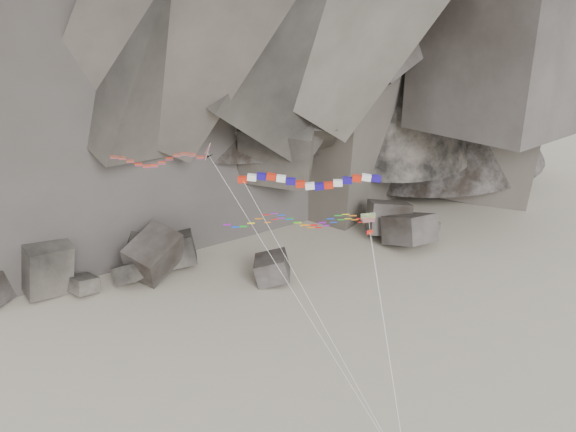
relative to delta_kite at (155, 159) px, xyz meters
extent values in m
plane|color=gray|center=(11.67, -5.77, -25.48)|extent=(260.00, 260.00, 0.00)
cube|color=#47423F|center=(14.67, 22.85, -23.87)|extent=(5.90, 5.81, 4.16)
cube|color=#47423F|center=(35.54, 33.46, -23.00)|extent=(7.37, 6.74, 6.39)
cube|color=#47423F|center=(37.02, 28.76, -23.36)|extent=(8.01, 8.94, 6.34)
cube|color=#47423F|center=(39.23, 29.83, -24.20)|extent=(6.69, 6.09, 5.30)
cube|color=#47423F|center=(-10.34, 34.01, -24.00)|extent=(5.86, 5.23, 3.68)
cube|color=#47423F|center=(-2.77, 33.59, -23.73)|extent=(7.66, 8.21, 6.14)
cube|color=#47423F|center=(-10.22, 25.15, -24.43)|extent=(4.54, 4.61, 2.82)
cube|color=#47423F|center=(-14.98, 26.91, -21.99)|extent=(8.88, 9.35, 8.57)
cube|color=#47423F|center=(-0.83, 27.09, -23.21)|extent=(8.66, 9.59, 7.81)
cube|color=#47423F|center=(-3.80, 26.08, -24.26)|extent=(5.65, 5.86, 4.18)
cube|color=#47423F|center=(3.03, 30.50, -23.45)|extent=(4.61, 5.75, 5.33)
cylinder|color=silver|center=(11.25, -8.20, -11.75)|extent=(13.80, 15.22, 24.50)
cube|color=red|center=(7.10, -2.34, -1.61)|extent=(0.88, 0.71, 0.51)
cube|color=white|center=(7.87, -2.59, -1.40)|extent=(0.92, 0.72, 0.57)
cube|color=navy|center=(8.64, -2.88, -1.26)|extent=(0.94, 0.73, 0.61)
cube|color=red|center=(9.41, -3.21, -1.24)|extent=(0.94, 0.73, 0.61)
cube|color=white|center=(10.19, -3.53, -1.35)|extent=(0.93, 0.72, 0.58)
cube|color=navy|center=(10.96, -3.84, -1.55)|extent=(0.89, 0.71, 0.53)
cube|color=red|center=(11.73, -4.10, -1.77)|extent=(0.91, 0.72, 0.56)
cube|color=white|center=(12.50, -4.32, -1.93)|extent=(0.94, 0.72, 0.60)
cube|color=navy|center=(13.27, -4.48, -1.98)|extent=(0.95, 0.73, 0.62)
cube|color=red|center=(14.05, -4.61, -1.90)|extent=(0.93, 0.72, 0.59)
cube|color=white|center=(14.82, -4.72, -1.71)|extent=(0.90, 0.71, 0.54)
cube|color=navy|center=(15.59, -4.86, -1.49)|extent=(0.90, 0.71, 0.55)
cube|color=red|center=(16.36, -5.03, -1.31)|extent=(0.93, 0.72, 0.60)
cube|color=white|center=(17.13, -5.25, -1.23)|extent=(0.95, 0.73, 0.62)
cube|color=navy|center=(17.91, -5.52, -1.29)|extent=(0.94, 0.72, 0.60)
cylinder|color=silver|center=(12.61, -9.17, -12.80)|extent=(11.07, 13.28, 22.40)
cube|color=#C8E80C|center=(17.70, -4.62, -5.07)|extent=(1.36, 0.65, 0.72)
cube|color=#0CB219|center=(17.70, -4.79, -5.35)|extent=(1.13, 0.49, 0.50)
cylinder|color=silver|center=(17.91, -10.20, -14.53)|extent=(0.46, 11.20, 18.93)
cube|color=red|center=(17.46, -5.84, -6.02)|extent=(0.59, 0.16, 0.38)
cube|color=navy|center=(17.27, -5.83, -6.02)|extent=(0.22, 0.09, 0.39)
cylinder|color=silver|center=(17.79, -10.82, -15.00)|extent=(0.69, 9.97, 17.98)
camera|label=1|loc=(-0.71, -53.32, 16.23)|focal=40.00mm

